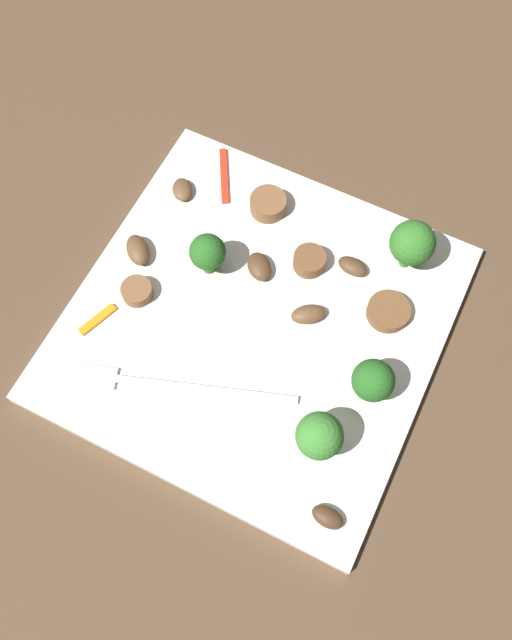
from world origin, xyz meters
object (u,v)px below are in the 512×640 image
Objects in this scene: mushroom_5 at (308,314)px; pepper_strip_0 at (97,320)px; sausage_slice_3 at (309,261)px; broccoli_floret_0 at (319,436)px; mushroom_2 at (353,266)px; mushroom_3 at (138,250)px; mushroom_4 at (259,267)px; mushroom_0 at (182,190)px; plate at (256,323)px; sausage_slice_0 at (388,311)px; mushroom_1 at (328,517)px; broccoli_floret_3 at (412,243)px; broccoli_floret_2 at (208,253)px; sausage_slice_2 at (137,291)px; broccoli_floret_1 at (373,381)px; fork at (167,385)px; sausage_slice_1 at (268,204)px; pepper_strip_1 at (224,176)px.

mushroom_5 reaches higher than pepper_strip_0.
broccoli_floret_0 is at bearing 116.62° from sausage_slice_3.
mushroom_3 is at bearing 21.67° from mushroom_2.
mushroom_3 is 0.11m from mushroom_4.
mushroom_0 is 0.79× the size of mushroom_3.
sausage_slice_3 is at bearing -105.02° from plate.
sausage_slice_0 is 0.11m from mushroom_4.
mushroom_1 is 0.21m from mushroom_2.
broccoli_floret_3 reaches higher than broccoli_floret_0.
broccoli_floret_2 reaches higher than mushroom_5.
plate is 11.29× the size of sausage_slice_2.
broccoli_floret_0 reaches higher than mushroom_0.
broccoli_floret_1 is at bearing 154.63° from mushroom_4.
broccoli_floret_1 is at bearing -84.11° from mushroom_1.
mushroom_2 is 0.06m from mushroom_5.
broccoli_floret_0 reaches higher than fork.
sausage_slice_1 reaches higher than fork.
mushroom_0 reaches higher than plate.
pepper_strip_1 is at bearing -3.39° from broccoli_floret_3.
sausage_slice_1 is 0.18m from pepper_strip_0.
pepper_strip_1 is at bearing -128.38° from mushroom_0.
mushroom_1 is at bearing 165.49° from pepper_strip_0.
mushroom_3 is at bearing -6.84° from broccoli_floret_1.
sausage_slice_1 is (0.13, -0.05, 0.00)m from sausage_slice_0.
mushroom_5 is 0.82× the size of pepper_strip_0.
fork is at bearing 45.56° from sausage_slice_0.
pepper_strip_0 is at bearing 63.82° from sausage_slice_1.
mushroom_3 is at bearing 3.82° from mushroom_5.
sausage_slice_1 is (0.04, -0.10, 0.01)m from plate.
broccoli_floret_3 is (-0.00, -0.18, 0.01)m from broccoli_floret_0.
broccoli_floret_2 is at bearing 109.89° from pepper_strip_1.
sausage_slice_1 is 1.34× the size of mushroom_0.
broccoli_floret_2 is at bearing -34.42° from broccoli_floret_0.
broccoli_floret_3 reaches higher than mushroom_3.
sausage_slice_2 is 0.11m from mushroom_0.
mushroom_1 is 0.16m from mushroom_5.
plate is at bearing 74.98° from sausage_slice_3.
sausage_slice_0 is (-0.15, -0.03, -0.02)m from broccoli_floret_2.
pepper_strip_0 is (0.23, -0.06, -0.00)m from mushroom_1.
mushroom_1 is (-0.10, 0.19, -0.00)m from sausage_slice_3.
sausage_slice_2 is (0.19, 0.13, -0.03)m from broccoli_floret_3.
broccoli_floret_1 reaches higher than sausage_slice_2.
broccoli_floret_1 is 0.24m from mushroom_0.
broccoli_floret_1 is 0.23m from mushroom_3.
sausage_slice_0 is at bearing -152.28° from pepper_strip_0.
sausage_slice_0 is 0.22m from mushroom_3.
broccoli_floret_0 is 0.21m from pepper_strip_0.
sausage_slice_3 is (-0.02, -0.07, 0.01)m from plate.
mushroom_2 is (-0.11, -0.05, -0.02)m from broccoli_floret_2.
mushroom_3 is 0.87× the size of pepper_strip_0.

